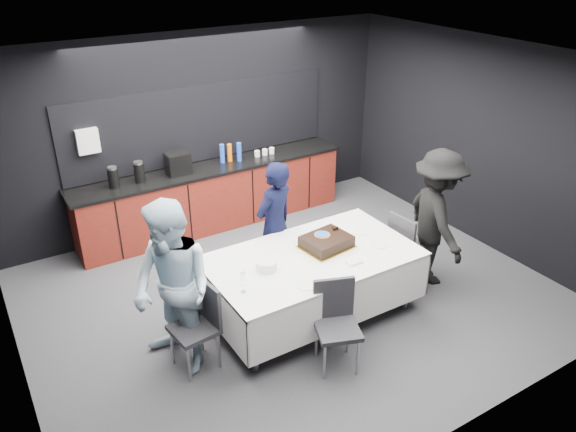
% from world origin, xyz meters
% --- Properties ---
extents(ground, '(6.00, 6.00, 0.00)m').
position_xyz_m(ground, '(0.00, 0.00, 0.00)').
color(ground, '#404045').
rests_on(ground, ground).
extents(room_shell, '(6.04, 5.04, 2.82)m').
position_xyz_m(room_shell, '(0.00, 0.00, 1.86)').
color(room_shell, white).
rests_on(room_shell, ground).
extents(kitchenette, '(4.10, 0.64, 2.05)m').
position_xyz_m(kitchenette, '(-0.02, 2.22, 0.54)').
color(kitchenette, '#5B150E').
rests_on(kitchenette, ground).
extents(party_table, '(2.32, 1.32, 0.78)m').
position_xyz_m(party_table, '(0.00, -0.40, 0.64)').
color(party_table, '#99999E').
rests_on(party_table, ground).
extents(cake_assembly, '(0.60, 0.51, 0.17)m').
position_xyz_m(cake_assembly, '(0.24, -0.33, 0.85)').
color(cake_assembly, gold).
rests_on(cake_assembly, party_table).
extents(plate_stack, '(0.23, 0.23, 0.10)m').
position_xyz_m(plate_stack, '(-0.56, -0.38, 0.83)').
color(plate_stack, white).
rests_on(plate_stack, party_table).
extents(loose_plate_near, '(0.22, 0.22, 0.01)m').
position_xyz_m(loose_plate_near, '(-0.37, -0.85, 0.78)').
color(loose_plate_near, white).
rests_on(loose_plate_near, party_table).
extents(loose_plate_right_a, '(0.19, 0.19, 0.01)m').
position_xyz_m(loose_plate_right_a, '(0.78, -0.26, 0.78)').
color(loose_plate_right_a, white).
rests_on(loose_plate_right_a, party_table).
extents(loose_plate_right_b, '(0.22, 0.22, 0.01)m').
position_xyz_m(loose_plate_right_b, '(0.78, -0.60, 0.78)').
color(loose_plate_right_b, white).
rests_on(loose_plate_right_b, party_table).
extents(loose_plate_far, '(0.18, 0.18, 0.01)m').
position_xyz_m(loose_plate_far, '(0.05, -0.09, 0.78)').
color(loose_plate_far, white).
rests_on(loose_plate_far, party_table).
extents(fork_pile, '(0.17, 0.11, 0.03)m').
position_xyz_m(fork_pile, '(0.30, -0.77, 0.79)').
color(fork_pile, white).
rests_on(fork_pile, party_table).
extents(champagne_flute, '(0.06, 0.06, 0.22)m').
position_xyz_m(champagne_flute, '(-0.97, -0.62, 0.94)').
color(champagne_flute, white).
rests_on(champagne_flute, party_table).
extents(chair_left, '(0.47, 0.47, 0.92)m').
position_xyz_m(chair_left, '(-1.39, -0.50, 0.53)').
color(chair_left, '#28282C').
rests_on(chair_left, ground).
extents(chair_right, '(0.46, 0.46, 0.92)m').
position_xyz_m(chair_right, '(1.38, -0.43, 0.53)').
color(chair_right, '#28282C').
rests_on(chair_right, ground).
extents(chair_near, '(0.54, 0.54, 0.92)m').
position_xyz_m(chair_near, '(-0.23, -1.19, 0.53)').
color(chair_near, '#28282C').
rests_on(chair_near, ground).
extents(person_center, '(0.69, 0.56, 1.62)m').
position_xyz_m(person_center, '(-0.03, 0.37, 0.81)').
color(person_center, black).
rests_on(person_center, ground).
extents(person_left, '(0.93, 1.06, 1.82)m').
position_xyz_m(person_left, '(-1.60, -0.41, 0.91)').
color(person_left, silver).
rests_on(person_left, ground).
extents(person_right, '(0.96, 1.26, 1.73)m').
position_xyz_m(person_right, '(1.69, -0.58, 0.87)').
color(person_right, black).
rests_on(person_right, ground).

